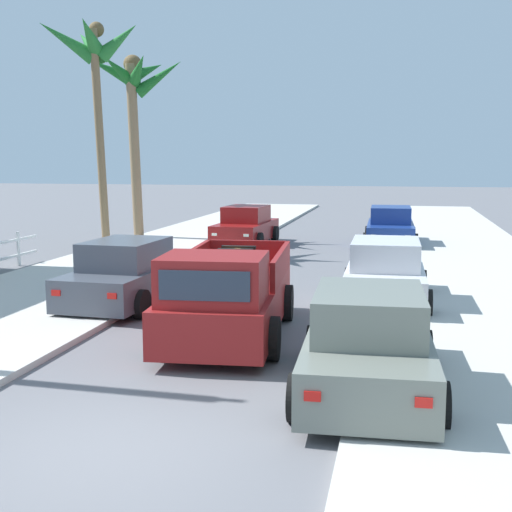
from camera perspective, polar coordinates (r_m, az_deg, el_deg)
ground_plane at (r=8.56m, az=-11.42°, el=-15.36°), size 160.00×160.00×0.00m
sidewalk_left at (r=21.23m, az=-11.67°, el=-1.07°), size 5.35×60.00×0.12m
sidewalk_right at (r=19.58m, az=17.85°, el=-2.06°), size 5.35×60.00×0.12m
curb_left at (r=20.75m, az=-8.44°, el=-1.22°), size 0.16×60.00×0.10m
curb_right at (r=19.49m, az=14.12°, el=-1.99°), size 0.16×60.00×0.10m
pickup_truck at (r=12.92m, az=-2.36°, el=-3.38°), size 2.51×5.34×1.80m
car_left_near at (r=10.08m, az=9.41°, el=-7.39°), size 2.15×4.32×1.54m
car_right_near at (r=27.34m, az=11.20°, el=2.35°), size 2.09×4.29×1.54m
car_left_mid at (r=16.18m, az=-10.71°, el=-1.54°), size 2.17×4.32×1.54m
car_right_mid at (r=16.17m, az=10.76°, el=-1.55°), size 2.06×4.28×1.54m
car_left_far at (r=27.23m, az=-0.86°, el=2.48°), size 2.19×4.33×1.54m
palm_tree_left_fore at (r=29.21m, az=-10.23°, el=13.54°), size 4.04×3.79×7.62m
palm_tree_left_mid at (r=25.41m, az=-13.26°, el=15.73°), size 3.53×3.70×8.19m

